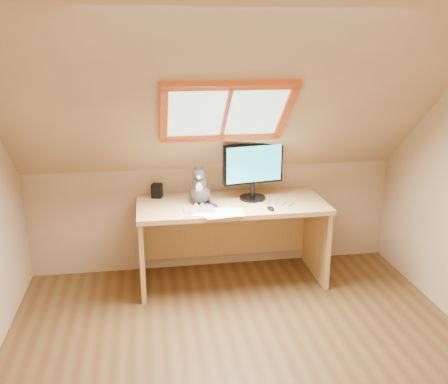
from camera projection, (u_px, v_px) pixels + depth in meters
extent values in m
plane|color=brown|center=(250.00, 374.00, 3.37)|extent=(3.50, 3.50, 0.00)
cube|color=tan|center=(214.00, 217.00, 4.87)|extent=(3.50, 0.02, 1.00)
cube|color=tan|center=(227.00, 103.00, 3.78)|extent=(3.50, 1.56, 1.41)
cube|color=#B2E0CC|center=(226.00, 111.00, 3.88)|extent=(0.90, 0.53, 0.48)
cube|color=#C34312|center=(226.00, 111.00, 3.88)|extent=(1.02, 0.64, 0.59)
cube|color=#E0A76A|center=(232.00, 204.00, 4.46)|extent=(1.68, 0.74, 0.04)
cube|color=#E0A76A|center=(142.00, 250.00, 4.45)|extent=(0.04, 0.66, 0.73)
cube|color=#E0A76A|center=(316.00, 239.00, 4.70)|extent=(0.04, 0.66, 0.73)
cube|color=#E0A76A|center=(226.00, 231.00, 4.90)|extent=(1.58, 0.03, 0.51)
cylinder|color=black|center=(252.00, 198.00, 4.54)|extent=(0.24, 0.24, 0.02)
cylinder|color=black|center=(253.00, 190.00, 4.52)|extent=(0.04, 0.04, 0.13)
cube|color=black|center=(253.00, 163.00, 4.45)|extent=(0.56, 0.14, 0.37)
cube|color=blue|center=(254.00, 164.00, 4.42)|extent=(0.51, 0.10, 0.32)
ellipsoid|color=#3E3836|center=(200.00, 194.00, 4.42)|extent=(0.23, 0.26, 0.16)
ellipsoid|color=#3E3836|center=(199.00, 184.00, 4.38)|extent=(0.15, 0.15, 0.18)
ellipsoid|color=silver|center=(199.00, 188.00, 4.33)|extent=(0.07, 0.04, 0.10)
ellipsoid|color=#3E3836|center=(199.00, 174.00, 4.31)|extent=(0.11, 0.10, 0.09)
sphere|color=silver|center=(199.00, 177.00, 4.27)|extent=(0.04, 0.04, 0.04)
cone|color=#3E3836|center=(195.00, 169.00, 4.31)|extent=(0.05, 0.05, 0.06)
cone|color=#3E3836|center=(203.00, 169.00, 4.31)|extent=(0.05, 0.05, 0.06)
cube|color=black|center=(157.00, 191.00, 4.58)|extent=(0.11, 0.11, 0.13)
cube|color=#B2B2B7|center=(199.00, 209.00, 4.26)|extent=(0.26, 0.19, 0.01)
ellipsoid|color=black|center=(271.00, 208.00, 4.25)|extent=(0.07, 0.10, 0.03)
cube|color=white|center=(222.00, 212.00, 4.19)|extent=(0.33, 0.27, 0.00)
cube|color=white|center=(222.00, 212.00, 4.19)|extent=(0.32, 0.24, 0.00)
cube|color=white|center=(222.00, 212.00, 4.19)|extent=(0.35, 0.30, 0.00)
cube|color=white|center=(222.00, 212.00, 4.19)|extent=(0.34, 0.28, 0.00)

